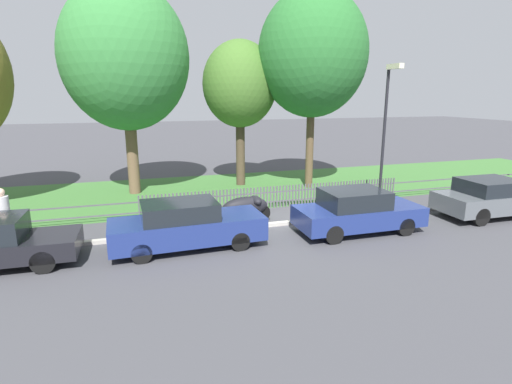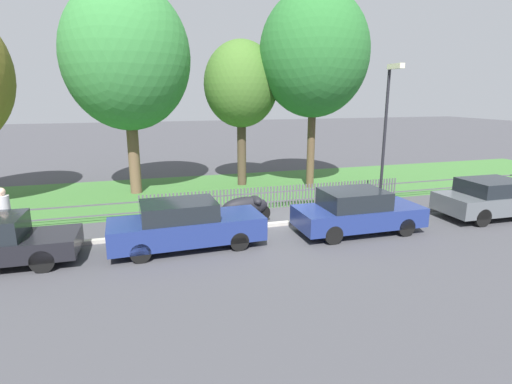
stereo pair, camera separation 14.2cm
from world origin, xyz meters
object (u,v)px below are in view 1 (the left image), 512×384
Objects in this scene: parked_car_red_compact at (492,197)px; tree_behind_motorcycle at (125,58)px; parked_car_black_saloon at (186,225)px; covered_motorcycle at (246,207)px; tree_mid_park at (240,85)px; parked_car_navy_estate at (357,211)px; street_lamp at (387,122)px; pedestrian_near_fence at (4,215)px; tree_far_left at (313,54)px.

tree_behind_motorcycle is at bearing 149.73° from parked_car_red_compact.
parked_car_black_saloon is 0.49× the size of tree_behind_motorcycle.
covered_motorcycle is 0.27× the size of tree_mid_park.
tree_behind_motorcycle is at bearing -176.80° from tree_mid_park.
parked_car_navy_estate is 0.98× the size of parked_car_red_compact.
parked_car_navy_estate is at bearing -140.48° from street_lamp.
street_lamp reaches higher than parked_car_red_compact.
street_lamp is at bearing 8.51° from pedestrian_near_fence.
tree_far_left is 5.04× the size of pedestrian_near_fence.
covered_motorcycle is at bearing 177.12° from street_lamp.
tree_far_left is at bearing 125.44° from parked_car_red_compact.
covered_motorcycle is at bearing 34.65° from parked_car_black_saloon.
street_lamp reaches higher than parked_car_navy_estate.
parked_car_red_compact reaches higher than covered_motorcycle.
parked_car_navy_estate is (5.65, -0.24, 0.01)m from parked_car_black_saloon.
tree_mid_park is (1.47, 6.22, 4.35)m from covered_motorcycle.
parked_car_navy_estate is at bearing -178.16° from parked_car_red_compact.
tree_behind_motorcycle is 1.66× the size of street_lamp.
tree_far_left is at bearing 99.09° from street_lamp.
tree_behind_motorcycle is 5.36m from tree_mid_park.
tree_far_left reaches higher than parked_car_black_saloon.
parked_car_red_compact is 16.72m from pedestrian_near_fence.
tree_far_left is 14.08m from pedestrian_near_fence.
tree_far_left is (8.34, -1.24, 0.27)m from tree_behind_motorcycle.
parked_car_red_compact is at bearing -31.45° from tree_behind_motorcycle.
parked_car_black_saloon is 0.65× the size of tree_mid_park.
parked_car_navy_estate is 5.82m from parked_car_red_compact.
parked_car_navy_estate is at bearing -48.41° from tree_behind_motorcycle.
tree_mid_park reaches higher than parked_car_black_saloon.
tree_behind_motorcycle reaches higher than parked_car_red_compact.
pedestrian_near_fence is at bearing 175.04° from parked_car_red_compact.
covered_motorcycle is 0.34× the size of street_lamp.
pedestrian_near_fence is at bearing 170.72° from parked_car_navy_estate.
parked_car_red_compact is at bearing -46.93° from tree_mid_park.
covered_motorcycle is at bearing 169.17° from parked_car_red_compact.
tree_mid_park is at bearing 121.04° from street_lamp.
tree_mid_park is (-1.81, 8.22, 4.24)m from parked_car_navy_estate.
tree_mid_park reaches higher than parked_car_navy_estate.
parked_car_navy_estate is at bearing -101.04° from tree_far_left.
parked_car_black_saloon is 11.03m from tree_far_left.
pedestrian_near_fence is (-3.77, -6.07, -5.04)m from tree_behind_motorcycle.
tree_behind_motorcycle is at bearing 145.85° from street_lamp.
parked_car_black_saloon is 9.82m from tree_mid_park.
tree_far_left is (-4.51, 6.62, 5.61)m from parked_car_red_compact.
covered_motorcycle is at bearing -134.35° from tree_far_left.
tree_far_left is 1.67× the size of street_lamp.
tree_far_left is at bearing 43.09° from covered_motorcycle.
pedestrian_near_fence is (-5.16, 1.61, 0.32)m from parked_car_black_saloon.
tree_mid_park reaches higher than street_lamp.
parked_car_red_compact is 0.46× the size of tree_far_left.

